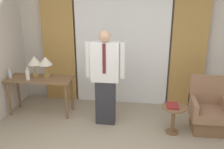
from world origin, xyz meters
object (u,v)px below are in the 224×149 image
object	(u,v)px
table_lamp_right	(46,62)
side_table	(173,115)
bottle_near_edge	(10,74)
armchair	(208,112)
desk	(40,84)
person	(105,75)
table_lamp_left	(34,61)
bottle_by_lamp	(28,75)
book	(172,106)

from	to	relation	value
table_lamp_right	side_table	size ratio (longest dim) A/B	0.83
bottle_near_edge	armchair	xyz separation A→B (m)	(3.77, -0.18, -0.50)
desk	armchair	distance (m)	3.22
person	desk	bearing A→B (deg)	170.47
desk	armchair	xyz separation A→B (m)	(3.20, -0.24, -0.29)
table_lamp_left	person	bearing A→B (deg)	-12.49
desk	armchair	world-z (taller)	armchair
bottle_by_lamp	armchair	size ratio (longest dim) A/B	0.27
person	side_table	xyz separation A→B (m)	(1.22, -0.20, -0.61)
book	person	bearing A→B (deg)	171.30
bottle_by_lamp	side_table	size ratio (longest dim) A/B	0.52
armchair	bottle_by_lamp	bearing A→B (deg)	178.13
bottle_near_edge	bottle_by_lamp	bearing A→B (deg)	-9.49
desk	bottle_by_lamp	bearing A→B (deg)	-143.91
bottle_near_edge	armchair	world-z (taller)	same
side_table	table_lamp_left	bearing A→B (deg)	169.02
table_lamp_left	book	size ratio (longest dim) A/B	1.63
table_lamp_right	bottle_by_lamp	distance (m)	0.42
bottle_by_lamp	book	size ratio (longest dim) A/B	1.03
table_lamp_right	bottle_near_edge	bearing A→B (deg)	-167.08
desk	table_lamp_right	distance (m)	0.46
bottle_near_edge	book	xyz separation A→B (m)	(3.12, -0.35, -0.33)
armchair	book	bearing A→B (deg)	-165.06
bottle_by_lamp	armchair	distance (m)	3.41
table_lamp_right	bottle_by_lamp	xyz separation A→B (m)	(-0.29, -0.22, -0.21)
desk	table_lamp_right	world-z (taller)	table_lamp_right
table_lamp_left	bottle_by_lamp	distance (m)	0.31
bottle_near_edge	side_table	xyz separation A→B (m)	(3.15, -0.36, -0.50)
desk	book	world-z (taller)	desk
table_lamp_right	side_table	bearing A→B (deg)	-11.98
book	bottle_by_lamp	bearing A→B (deg)	174.06
person	armchair	bearing A→B (deg)	-0.30
bottle_near_edge	side_table	size ratio (longest dim) A/B	0.41
bottle_by_lamp	book	distance (m)	2.76
table_lamp_left	person	size ratio (longest dim) A/B	0.24
table_lamp_left	bottle_by_lamp	bearing A→B (deg)	-104.59
table_lamp_right	bottle_near_edge	xyz separation A→B (m)	(-0.69, -0.16, -0.23)
armchair	side_table	bearing A→B (deg)	-163.19
table_lamp_left	bottle_near_edge	world-z (taller)	table_lamp_left
table_lamp_left	armchair	size ratio (longest dim) A/B	0.43
side_table	book	xyz separation A→B (m)	(-0.03, 0.01, 0.17)
bottle_near_edge	side_table	distance (m)	3.21
person	side_table	size ratio (longest dim) A/B	3.52
bottle_by_lamp	book	xyz separation A→B (m)	(2.72, -0.28, -0.35)
desk	side_table	bearing A→B (deg)	-9.35
armchair	table_lamp_left	bearing A→B (deg)	174.23
table_lamp_left	book	xyz separation A→B (m)	(2.66, -0.51, -0.56)
armchair	book	world-z (taller)	armchair
table_lamp_right	book	xyz separation A→B (m)	(2.43, -0.51, -0.56)
table_lamp_right	person	world-z (taller)	person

